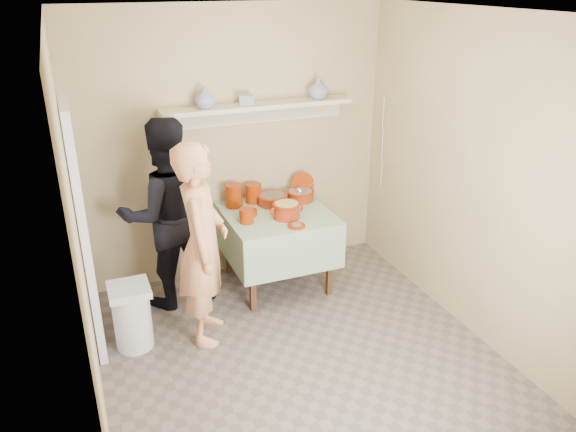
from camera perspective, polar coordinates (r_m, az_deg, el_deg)
name	(u,v)px	position (r m, az deg, el deg)	size (l,w,h in m)	color
ground	(306,365)	(4.54, 1.83, -14.94)	(3.50, 3.50, 0.00)	#64574F
tile_panel	(84,231)	(4.58, -20.05, -1.48)	(0.06, 0.70, 2.00)	silver
plate_stack_a	(234,196)	(5.37, -5.54, 2.07)	(0.17, 0.17, 0.22)	maroon
plate_stack_b	(253,193)	(5.47, -3.53, 2.32)	(0.16, 0.16, 0.19)	maroon
bowl_stack	(247,216)	(5.03, -4.23, 0.03)	(0.13, 0.13, 0.13)	maroon
empty_bowl	(249,212)	(5.20, -4.03, 0.36)	(0.16, 0.16, 0.05)	maroon
propped_lid	(303,184)	(5.62, 1.52, 3.25)	(0.24, 0.24, 0.02)	maroon
vase_right	(318,88)	(5.45, 3.09, 12.83)	(0.19, 0.19, 0.20)	navy
vase_left	(205,98)	(5.09, -8.43, 11.82)	(0.18, 0.18, 0.19)	navy
ceramic_box	(247,100)	(5.20, -4.23, 11.68)	(0.13, 0.09, 0.09)	navy
person_cook	(203,245)	(4.50, -8.67, -2.89)	(0.62, 0.40, 1.69)	tan
person_helper	(166,214)	(5.06, -12.27, 0.18)	(0.84, 0.66, 1.74)	black
room_shell	(309,170)	(3.76, 2.15, 4.70)	(3.04, 3.54, 2.62)	tan
serving_table	(277,224)	(5.31, -1.13, -0.79)	(0.97, 0.97, 0.76)	#4C2D16
cazuela_meat_a	(272,199)	(5.42, -1.62, 1.77)	(0.30, 0.30, 0.10)	maroon
cazuela_meat_b	(300,195)	(5.52, 1.27, 2.20)	(0.28, 0.28, 0.10)	maroon
ladle	(300,191)	(5.48, 1.23, 2.59)	(0.08, 0.26, 0.19)	silver
cazuela_rice	(287,209)	(5.10, -0.15, 0.69)	(0.33, 0.25, 0.14)	maroon
front_plate	(296,226)	(4.95, 0.85, -0.98)	(0.16, 0.16, 0.03)	maroon
wall_shelf	(257,108)	(5.30, -3.19, 10.91)	(1.80, 0.25, 0.21)	#C0B88F
trash_bin	(132,316)	(4.75, -15.55, -9.78)	(0.32, 0.32, 0.56)	silver
electrical_cord	(382,143)	(5.78, 9.57, 7.35)	(0.01, 0.05, 0.90)	silver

